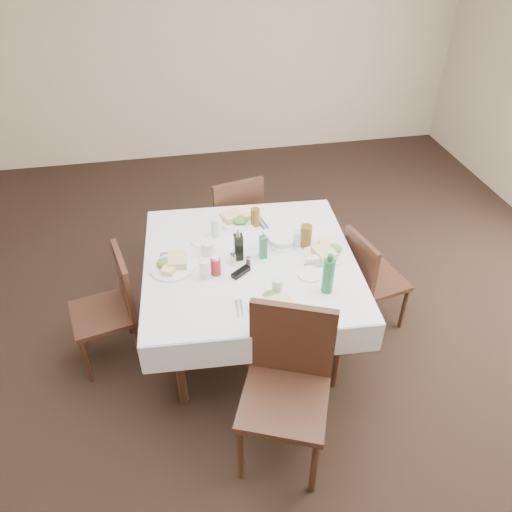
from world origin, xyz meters
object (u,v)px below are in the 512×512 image
Objects in this scene: water_n at (216,227)px; chair_east at (368,275)px; chair_north at (234,217)px; coffee_mug at (208,249)px; chair_south at (288,377)px; water_e at (298,238)px; ketchup_bottle at (216,266)px; oil_cruet_dark at (238,246)px; dining_table at (250,268)px; water_s at (277,287)px; oil_cruet_green at (263,246)px; water_w at (205,269)px; chair_west at (113,302)px; green_bottle at (328,275)px; bread_basket at (281,241)px.

chair_east is at bearing -16.77° from water_n.
chair_north reaches higher than coffee_mug.
water_e is (0.31, 0.99, 0.24)m from chair_south.
chair_east is 1.20m from ketchup_bottle.
oil_cruet_dark reaches higher than ketchup_bottle.
chair_south reaches higher than water_n.
coffee_mug is at bearing 108.26° from chair_south.
chair_east reaches higher than dining_table.
coffee_mug is (-0.33, 1.00, 0.22)m from chair_south.
oil_cruet_green is (-0.01, 0.40, 0.03)m from water_s.
chair_south is at bearing -71.74° from coffee_mug.
chair_north reaches higher than water_e.
water_w is at bearing -157.89° from dining_table.
chair_north is at bearing 83.37° from oil_cruet_dark.
chair_west is 0.96m from oil_cruet_dark.
chair_east is at bearing 6.20° from water_w.
oil_cruet_green is at bearing 127.65° from green_bottle.
chair_east is 2.98× the size of green_bottle.
oil_cruet_dark is (-0.44, -0.08, 0.05)m from water_e.
chair_west reaches higher than coffee_mug.
green_bottle is at bearing -17.82° from chair_west.
chair_north is 6.90× the size of water_w.
chair_west is (-1.01, 0.93, -0.08)m from chair_south.
water_e is at bearing 10.34° from oil_cruet_dark.
chair_east is 1.86m from chair_west.
dining_table is at bearing 24.08° from ketchup_bottle.
oil_cruet_green is (-0.27, -0.09, 0.03)m from water_e.
chair_west is at bearing 179.02° from chair_east.
green_bottle reaches higher than water_s.
water_e is at bearing 18.48° from oil_cruet_green.
water_s is 0.32m from green_bottle.
oil_cruet_green is at bearing -14.16° from coffee_mug.
ketchup_bottle is at bearing -82.12° from coffee_mug.
chair_south is at bearing -86.50° from dining_table.
water_s is (0.10, -0.39, 0.14)m from dining_table.
chair_north is 1.15m from water_w.
bread_basket is 0.82× the size of oil_cruet_dark.
oil_cruet_green is at bearing -144.24° from bread_basket.
oil_cruet_green reaches higher than bread_basket.
oil_cruet_dark reaches higher than coffee_mug.
water_n is 0.33m from oil_cruet_dark.
coffee_mug is (-0.53, -0.02, 0.02)m from bread_basket.
water_w is 0.93× the size of coffee_mug.
oil_cruet_dark reaches higher than chair_east.
ketchup_bottle is at bearing 141.25° from water_s.
coffee_mug is (-0.38, 0.49, -0.02)m from water_s.
water_e is 0.83× the size of ketchup_bottle.
oil_cruet_dark is at bearing 97.94° from chair_south.
chair_south is 0.88m from water_w.
oil_cruet_dark is at bearing -69.75° from water_n.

